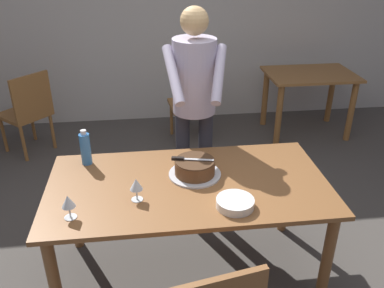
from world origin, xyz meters
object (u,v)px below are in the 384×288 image
Objects in this scene: person_cutting_cake at (194,96)px; wine_glass_near at (136,185)px; water_bottle at (85,148)px; background_chair_1 at (28,110)px; main_dining_table at (188,196)px; cake_knife at (184,159)px; background_table at (309,86)px; cake_on_platter at (195,168)px; background_chair_0 at (196,99)px; wine_glass_far at (68,202)px; plate_stack at (235,203)px.

wine_glass_near is at bearing -118.51° from person_cutting_cake.
water_bottle is 0.28× the size of background_chair_1.
main_dining_table is 12.27× the size of wine_glass_near.
cake_knife is 0.27× the size of background_table.
background_chair_1 reaches higher than main_dining_table.
cake_on_platter is 0.38× the size of background_chair_0.
cake_knife is 0.77m from wine_glass_far.
cake_knife is 0.39m from wine_glass_near.
background_table is at bearing 1.49° from background_chair_0.
main_dining_table is 1.77× the size of background_table.
wine_glass_near is 3.04m from background_table.
wine_glass_far is at bearing -133.98° from background_table.
background_chair_1 is (-3.14, -0.14, -0.09)m from background_table.
main_dining_table is at bearing 21.73° from wine_glass_far.
water_bottle is at bearing 125.35° from wine_glass_near.
background_chair_0 is (0.99, 1.79, -0.37)m from water_bottle.
background_chair_0 reaches higher than wine_glass_near.
wine_glass_near reaches higher than plate_stack.
background_chair_0 is (0.28, 2.03, -0.31)m from cake_on_platter.
plate_stack is at bearing -56.74° from cake_knife.
main_dining_table is 0.24m from cake_knife.
background_chair_1 is (-1.48, 2.02, -0.16)m from main_dining_table.
cake_knife is 0.62m from person_cutting_cake.
background_chair_0 is at bearing 3.18° from background_chair_1.
plate_stack is 1.53× the size of wine_glass_near.
water_bottle is 1.92m from background_chair_1.
wine_glass_far is 0.08× the size of person_cutting_cake.
cake_on_platter is at bearing -97.83° from background_chair_0.
background_table is (1.53, 1.48, -0.50)m from person_cutting_cake.
main_dining_table is at bearing -120.81° from cake_on_platter.
wine_glass_far reaches higher than cake_knife.
cake_on_platter is (0.05, 0.09, 0.15)m from main_dining_table.
wine_glass_near is at bearing -61.77° from background_chair_1.
person_cutting_cake is (0.14, 0.57, 0.21)m from cake_knife.
cake_on_platter is 0.65m from person_cutting_cake.
cake_on_platter is at bearing -18.68° from water_bottle.
water_bottle is (0.03, 0.60, 0.01)m from wine_glass_far.
background_chair_0 is (-1.32, -0.03, -0.09)m from background_table.
plate_stack is 2.89m from background_chair_1.
wine_glass_near is at bearing 166.12° from plate_stack.
wine_glass_far is (-0.74, -0.36, 0.05)m from cake_on_platter.
person_cutting_cake reaches higher than wine_glass_near.
main_dining_table is at bearing -127.56° from background_table.
background_chair_0 is at bearing 61.04° from water_bottle.
background_chair_0 is (0.65, 2.27, -0.36)m from wine_glass_near.
cake_on_platter is at bearing -127.82° from background_table.
main_dining_table is 2.72m from background_table.
cake_on_platter is 0.20× the size of person_cutting_cake.
plate_stack is 1.53× the size of wine_glass_far.
background_chair_1 is at bearing 118.23° from wine_glass_near.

